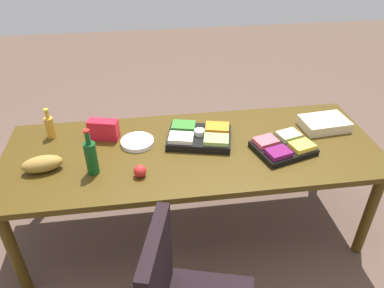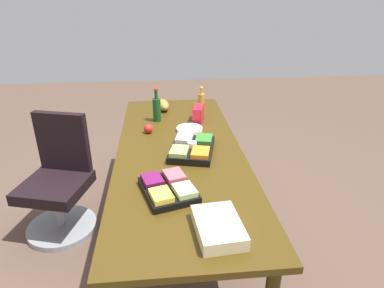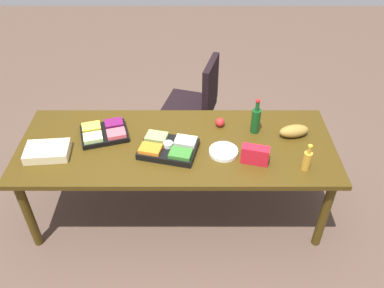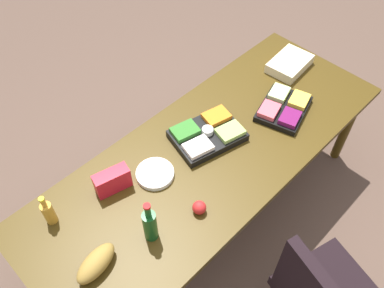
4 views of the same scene
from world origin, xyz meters
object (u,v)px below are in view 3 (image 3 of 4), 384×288
conference_table (175,151)px  bread_loaf (292,131)px  chip_bag_red (254,155)px  dressing_bottle (306,160)px  apple_red (218,122)px  wine_bottle (254,120)px  office_chair (193,112)px  veggie_tray (167,148)px  paper_plate_stack (222,152)px  sheet_cake (46,152)px  fruit_platter (103,133)px

conference_table → bread_loaf: bread_loaf is taller
chip_bag_red → dressing_bottle: bearing=-11.2°
apple_red → chip_bag_red: bearing=-62.7°
wine_bottle → bread_loaf: size_ratio=1.25×
office_chair → apple_red: size_ratio=12.65×
conference_table → veggie_tray: (-0.06, -0.09, 0.10)m
chip_bag_red → apple_red: bearing=117.3°
chip_bag_red → paper_plate_stack: size_ratio=0.91×
office_chair → wine_bottle: 1.06m
office_chair → dressing_bottle: bearing=-57.5°
conference_table → apple_red: (0.35, 0.24, 0.11)m
office_chair → veggie_tray: 1.16m
veggie_tray → sheet_cake: (-0.91, -0.04, -0.00)m
veggie_tray → fruit_platter: size_ratio=1.13×
office_chair → sheet_cake: (-1.10, -1.10, 0.41)m
wine_bottle → fruit_platter: (-1.21, -0.06, -0.08)m
chip_bag_red → paper_plate_stack: chip_bag_red is taller
office_chair → bread_loaf: office_chair is taller
wine_bottle → dressing_bottle: size_ratio=1.38×
bread_loaf → veggie_tray: bearing=-169.1°
wine_bottle → dressing_bottle: wine_bottle is taller
office_chair → chip_bag_red: office_chair is taller
veggie_tray → dressing_bottle: bearing=-10.9°
office_chair → bread_loaf: 1.25m
paper_plate_stack → dressing_bottle: bearing=-16.5°
wine_bottle → bread_loaf: (0.30, -0.06, -0.07)m
veggie_tray → fruit_platter: (-0.52, 0.19, -0.00)m
conference_table → office_chair: office_chair is taller
conference_table → apple_red: bearing=34.0°
chip_bag_red → conference_table: bearing=160.2°
conference_table → fruit_platter: (-0.58, 0.10, 0.10)m
wine_bottle → apple_red: wine_bottle is taller
office_chair → apple_red: 0.87m
chip_bag_red → dressing_bottle: (0.36, -0.07, 0.01)m
office_chair → conference_table: bearing=-98.3°
conference_table → office_chair: (0.14, 0.97, -0.31)m
dressing_bottle → bread_loaf: size_ratio=0.91×
apple_red → paper_plate_stack: bearing=-88.4°
sheet_cake → apple_red: bearing=15.6°
fruit_platter → sheet_cake: bearing=-148.7°
bread_loaf → wine_bottle: bearing=168.8°
chip_bag_red → veggie_tray: chip_bag_red is taller
apple_red → dressing_bottle: bearing=-41.2°
conference_table → chip_bag_red: bearing=-19.8°
bread_loaf → apple_red: (-0.58, 0.13, -0.01)m
wine_bottle → apple_red: (-0.28, 0.07, -0.08)m
fruit_platter → dressing_bottle: bearing=-14.2°
veggie_tray → apple_red: size_ratio=6.30×
wine_bottle → apple_red: bearing=164.8°
veggie_tray → fruit_platter: bearing=159.6°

